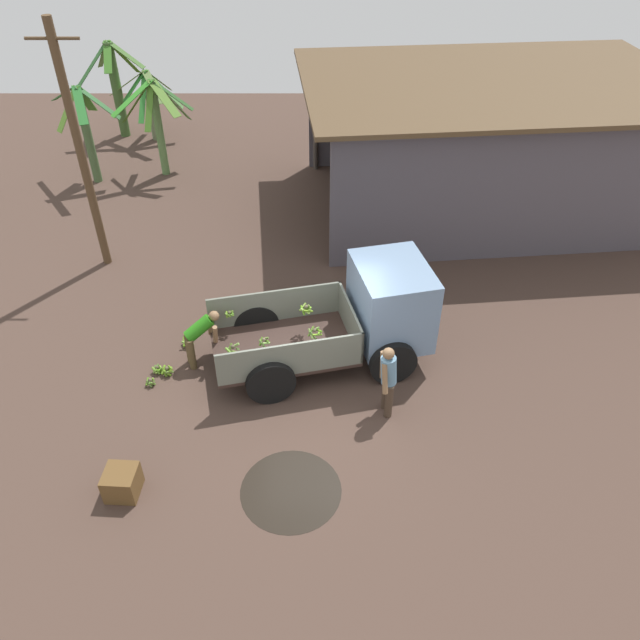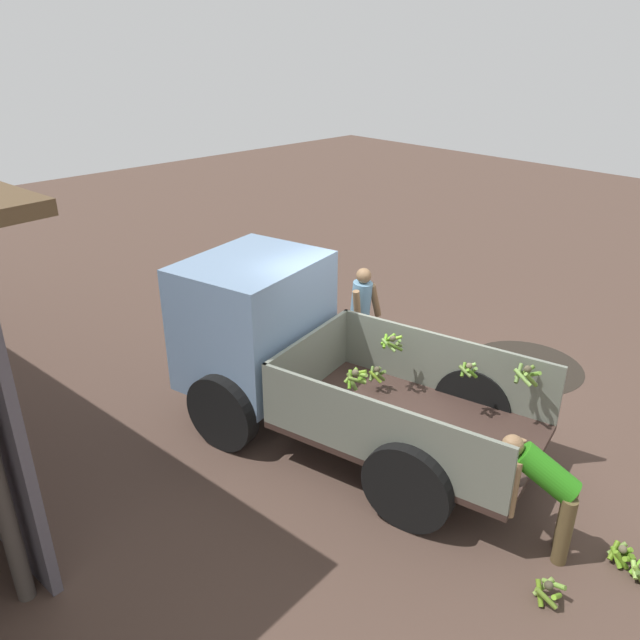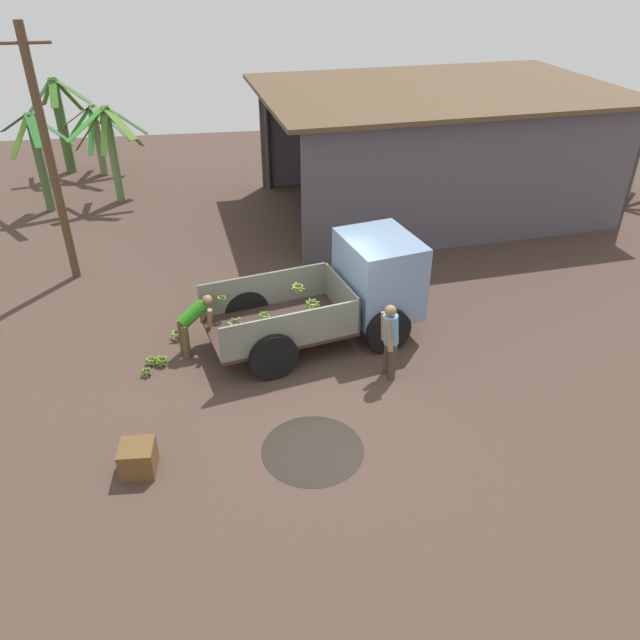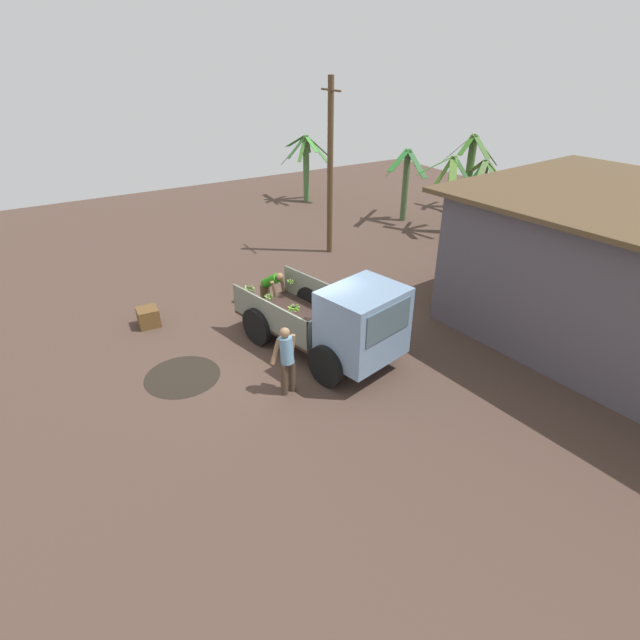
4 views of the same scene
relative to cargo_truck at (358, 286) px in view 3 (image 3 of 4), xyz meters
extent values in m
plane|color=#4A362D|center=(-1.02, -1.01, -1.13)|extent=(36.00, 36.00, 0.00)
cylinder|color=black|center=(-1.51, -3.61, -1.12)|extent=(1.76, 1.76, 0.01)
cube|color=#372620|center=(-1.76, -0.41, -0.59)|extent=(3.24, 2.44, 0.08)
cube|color=slate|center=(-1.96, 0.45, -0.17)|extent=(2.83, 0.71, 0.77)
cube|color=slate|center=(-1.56, -1.28, -0.17)|extent=(2.83, 0.71, 0.77)
cube|color=slate|center=(-0.37, -0.09, -0.17)|extent=(0.46, 1.79, 0.77)
cube|color=#718DAE|center=(0.47, 0.11, 0.19)|extent=(1.81, 2.07, 1.65)
cube|color=#4C606B|center=(1.18, 0.28, 0.52)|extent=(0.36, 1.40, 0.73)
cylinder|color=black|center=(0.04, 0.98, -0.63)|extent=(1.01, 0.44, 0.99)
cylinder|color=black|center=(0.47, -0.86, -0.63)|extent=(1.01, 0.44, 0.99)
cylinder|color=black|center=(-2.40, 0.41, -0.63)|extent=(1.01, 0.44, 0.99)
cylinder|color=black|center=(-1.97, -1.43, -0.63)|extent=(1.01, 0.44, 0.99)
sphere|color=#4D4632|center=(-2.65, -1.31, 0.18)|extent=(0.09, 0.09, 0.09)
cylinder|color=olive|center=(-2.72, -1.28, 0.09)|extent=(0.12, 0.20, 0.21)
cylinder|color=#70A736|center=(-2.70, -1.39, 0.11)|extent=(0.22, 0.16, 0.18)
cylinder|color=#5B7A2B|center=(-2.60, -1.37, 0.10)|extent=(0.19, 0.18, 0.19)
cylinder|color=#587635|center=(-2.57, -1.28, 0.10)|extent=(0.11, 0.23, 0.18)
cylinder|color=#82AF4E|center=(-2.66, -1.22, 0.11)|extent=(0.24, 0.05, 0.17)
sphere|color=brown|center=(-2.89, 0.03, -0.03)|extent=(0.06, 0.06, 0.06)
cylinder|color=#4E7520|center=(-2.86, -0.02, -0.07)|extent=(0.15, 0.10, 0.09)
cylinder|color=#5C8B30|center=(-2.84, 0.01, -0.08)|extent=(0.08, 0.15, 0.10)
cylinder|color=#63A325|center=(-2.85, 0.06, -0.09)|extent=(0.11, 0.12, 0.12)
cylinder|color=#7FA63C|center=(-2.89, 0.09, -0.07)|extent=(0.15, 0.04, 0.08)
cylinder|color=olive|center=(-2.93, 0.07, -0.09)|extent=(0.12, 0.12, 0.12)
cylinder|color=#7BAB27|center=(-2.95, 0.02, -0.08)|extent=(0.06, 0.15, 0.10)
cylinder|color=olive|center=(-2.92, -0.03, -0.07)|extent=(0.15, 0.10, 0.08)
sphere|color=brown|center=(-1.11, -0.81, 0.18)|extent=(0.08, 0.08, 0.08)
cylinder|color=#557D24|center=(-1.18, -0.77, 0.11)|extent=(0.15, 0.20, 0.15)
cylinder|color=olive|center=(-1.19, -0.84, 0.11)|extent=(0.11, 0.21, 0.15)
cylinder|color=#587E34|center=(-1.14, -0.87, 0.09)|extent=(0.17, 0.11, 0.20)
cylinder|color=#7EB22D|center=(-1.06, -0.89, 0.13)|extent=(0.21, 0.15, 0.12)
cylinder|color=#5F9B23|center=(-1.02, -0.83, 0.13)|extent=(0.08, 0.23, 0.12)
cylinder|color=#5A951E|center=(-1.03, -0.76, 0.13)|extent=(0.16, 0.21, 0.11)
cylinder|color=olive|center=(-1.12, -0.72, 0.12)|extent=(0.22, 0.06, 0.14)
sphere|color=brown|center=(-1.29, 0.04, 0.10)|extent=(0.08, 0.08, 0.08)
cylinder|color=#84AD42|center=(-1.31, -0.04, 0.05)|extent=(0.22, 0.10, 0.13)
cylinder|color=olive|center=(-1.25, -0.04, 0.06)|extent=(0.21, 0.13, 0.12)
cylinder|color=olive|center=(-1.21, 0.03, 0.03)|extent=(0.07, 0.20, 0.16)
cylinder|color=#6CAD26|center=(-1.24, 0.08, 0.02)|extent=(0.14, 0.16, 0.19)
cylinder|color=olive|center=(-1.29, 0.10, 0.01)|extent=(0.16, 0.06, 0.20)
cylinder|color=olive|center=(-1.36, 0.10, 0.06)|extent=(0.16, 0.20, 0.11)
cylinder|color=#5B971E|center=(-1.36, 0.01, 0.04)|extent=(0.12, 0.20, 0.16)
sphere|color=brown|center=(-2.09, -1.01, 0.11)|extent=(0.08, 0.08, 0.08)
cylinder|color=#7CAF4A|center=(-2.05, -1.07, 0.07)|extent=(0.16, 0.14, 0.11)
cylinder|color=#4D771F|center=(-2.04, -0.99, 0.05)|extent=(0.10, 0.17, 0.14)
cylinder|color=olive|center=(-2.09, -0.94, 0.07)|extent=(0.18, 0.05, 0.10)
cylinder|color=#588F22|center=(-2.15, -0.99, 0.04)|extent=(0.10, 0.16, 0.15)
cylinder|color=olive|center=(-2.12, -1.06, 0.04)|extent=(0.15, 0.11, 0.16)
sphere|color=#4B4431|center=(-1.00, -0.67, -0.25)|extent=(0.08, 0.08, 0.08)
cylinder|color=olive|center=(-1.02, -0.74, -0.32)|extent=(0.18, 0.09, 0.16)
cylinder|color=olive|center=(-0.96, -0.70, -0.33)|extent=(0.12, 0.15, 0.18)
cylinder|color=#56742F|center=(-0.94, -0.64, -0.32)|extent=(0.13, 0.17, 0.16)
cylinder|color=#7EAA2A|center=(-1.03, -0.61, -0.32)|extent=(0.18, 0.11, 0.16)
cylinder|color=olive|center=(-1.06, -0.67, -0.33)|extent=(0.05, 0.17, 0.17)
cube|color=#524C55|center=(8.59, 7.46, 0.66)|extent=(0.71, 6.25, 3.57)
cube|color=#524C55|center=(3.49, 10.06, 0.66)|extent=(9.71, 1.05, 3.57)
cube|color=#524C55|center=(4.09, 3.92, 0.66)|extent=(9.71, 1.05, 3.57)
cube|color=brown|center=(3.79, 6.99, 2.50)|extent=(11.19, 8.07, 0.12)
cylinder|color=#3F3833|center=(-1.15, 9.40, 0.66)|extent=(0.16, 0.16, 3.57)
cylinder|color=#3F3833|center=(-0.58, 3.66, 0.66)|extent=(0.16, 0.16, 3.57)
cylinder|color=brown|center=(-6.61, 3.64, 1.88)|extent=(0.21, 0.21, 6.00)
cylinder|color=brown|center=(-6.61, 3.64, 4.43)|extent=(1.15, 0.07, 0.07)
cylinder|color=#49653B|center=(-8.21, 8.47, 0.37)|extent=(0.27, 0.27, 2.98)
cube|color=#305E31|center=(-7.67, 8.52, 1.40)|extent=(1.13, 0.40, 1.03)
cube|color=#417A2A|center=(-8.17, 8.82, 1.42)|extent=(0.38, 0.76, 0.99)
cube|color=#316F33|center=(-8.79, 8.93, 1.54)|extent=(1.28, 1.08, 0.75)
cube|color=#56862B|center=(-8.51, 8.15, 1.33)|extent=(0.79, 0.83, 1.17)
cube|color=#236225|center=(-7.98, 7.82, 1.57)|extent=(0.72, 1.39, 0.70)
cylinder|color=#3E5E2D|center=(-8.26, 12.30, 0.51)|extent=(0.35, 0.35, 3.28)
cube|color=#3E622B|center=(-7.67, 12.18, 1.79)|extent=(1.23, 0.49, 0.85)
cube|color=#3D6B1B|center=(-7.96, 12.83, 1.52)|extent=(0.79, 1.18, 1.38)
cube|color=#64894A|center=(-8.56, 12.58, 1.69)|extent=(0.75, 0.71, 1.04)
cube|color=#275225|center=(-8.80, 11.92, 1.54)|extent=(1.23, 0.97, 1.35)
cube|color=#3B7424|center=(-8.20, 11.85, 1.79)|extent=(0.37, 0.95, 0.84)
cylinder|color=#5D8449|center=(-6.11, 9.01, 0.37)|extent=(0.25, 0.25, 2.99)
cube|color=#274E21|center=(-5.52, 8.96, 1.48)|extent=(1.21, 0.31, 0.89)
cube|color=#52793F|center=(-5.69, 9.38, 1.18)|extent=(1.04, 0.96, 1.48)
cube|color=#436336|center=(-6.26, 9.48, 1.53)|extent=(0.51, 1.02, 0.78)
cube|color=#375A17|center=(-6.69, 9.16, 1.21)|extent=(1.23, 0.48, 1.42)
cube|color=#348926|center=(-6.67, 8.59, 1.50)|extent=(1.29, 1.07, 0.84)
cube|color=#487C25|center=(-6.17, 8.57, 1.28)|extent=(0.32, 0.94, 1.29)
cube|color=#537C2D|center=(-5.70, 8.64, 1.48)|extent=(1.03, 0.98, 0.88)
cylinder|color=#6D7B55|center=(-7.04, 11.94, 0.08)|extent=(0.26, 0.26, 2.41)
cube|color=#447137|center=(-6.48, 11.96, 0.67)|extent=(1.15, 0.29, 1.34)
cube|color=#497021|center=(-6.71, 12.23, 0.91)|extent=(0.81, 0.74, 0.86)
cube|color=#417A2C|center=(-7.06, 12.50, 0.87)|extent=(0.25, 1.13, 0.94)
cube|color=olive|center=(-7.77, 12.16, 0.84)|extent=(1.55, 0.73, 0.99)
cube|color=#1F621E|center=(-7.45, 11.74, 0.86)|extent=(0.95, 0.68, 0.97)
cube|color=#2F802F|center=(-7.10, 11.35, 0.62)|extent=(0.30, 1.23, 1.43)
cube|color=#567138|center=(-6.69, 11.36, 0.96)|extent=(0.94, 1.31, 0.77)
cylinder|color=#607E58|center=(10.60, 6.86, 0.05)|extent=(0.35, 0.35, 2.36)
cube|color=#34671F|center=(10.51, 7.58, 0.73)|extent=(0.43, 1.50, 1.12)
cube|color=#264D23|center=(10.30, 7.27, 0.68)|extent=(0.76, 0.95, 1.23)
cube|color=#365E27|center=(9.99, 6.83, 0.82)|extent=(1.25, 0.35, 0.95)
cube|color=#407221|center=(10.24, 6.36, 0.91)|extent=(0.93, 1.14, 0.76)
cylinder|color=#453528|center=(0.32, -1.84, -0.73)|extent=(0.18, 0.18, 0.79)
cylinder|color=#453528|center=(0.28, -1.62, -0.73)|extent=(0.18, 0.18, 0.79)
cylinder|color=#6796B8|center=(0.27, -1.74, -0.03)|extent=(0.38, 0.34, 0.64)
sphere|color=#8C6746|center=(0.24, -1.74, 0.39)|extent=(0.22, 0.22, 0.22)
cylinder|color=#8C6746|center=(0.19, -1.95, -0.04)|extent=(0.15, 0.31, 0.58)
cylinder|color=#8C6746|center=(0.18, -1.55, -0.06)|extent=(0.13, 0.20, 0.59)
cylinder|color=brown|center=(-3.77, -0.28, -0.75)|extent=(0.19, 0.19, 0.76)
cylinder|color=brown|center=(-3.68, -0.48, -0.75)|extent=(0.19, 0.19, 0.76)
cylinder|color=#2A8316|center=(-3.49, -0.28, -0.21)|extent=(0.71, 0.51, 0.56)
sphere|color=#8C6746|center=(-3.18, -0.15, 0.01)|extent=(0.21, 0.21, 0.21)
cylinder|color=#8C6746|center=(-3.32, 0.00, -0.35)|extent=(0.17, 0.23, 0.57)
cylinder|color=#8C6746|center=(-3.16, -0.35, -0.34)|extent=(0.18, 0.25, 0.57)
cylinder|color=#484432|center=(0.00, 4.43, -0.74)|extent=(0.18, 0.18, 0.78)
cylinder|color=#484432|center=(0.22, 4.39, -0.74)|extent=(0.18, 0.18, 0.78)
cylinder|color=#8E6EAA|center=(0.11, 4.45, -0.05)|extent=(0.34, 0.41, 0.64)
sphere|color=#8C6746|center=(0.12, 4.50, 0.36)|extent=(0.22, 0.22, 0.22)
cylinder|color=#8C6746|center=(-0.05, 4.63, -0.06)|extent=(0.33, 0.15, 0.57)
cylinder|color=#8C6746|center=(0.33, 4.56, -0.06)|extent=(0.33, 0.15, 0.57)
sphere|color=brown|center=(-4.19, -0.69, -0.95)|extent=(0.08, 0.08, 0.08)
cylinder|color=#5A7E1B|center=(-4.12, -0.68, -1.01)|extent=(0.06, 0.20, 0.16)
cylinder|color=#6DA626|center=(-4.17, -0.63, -1.03)|extent=(0.18, 0.11, 0.18)
cylinder|color=olive|center=(-4.22, -0.64, -1.03)|extent=(0.17, 0.11, 0.19)
cylinder|color=#6A9C24|center=(-4.27, -0.67, -1.00)|extent=(0.09, 0.21, 0.14)
cylinder|color=#4E741A|center=(-4.25, -0.73, -1.02)|extent=(0.15, 0.17, 0.17)
cylinder|color=#659823|center=(-4.19, -0.75, -1.03)|extent=(0.17, 0.07, 0.18)
cylinder|color=olive|center=(-4.14, -0.73, -1.01)|extent=(0.16, 0.18, 0.16)
sphere|color=brown|center=(-4.48, -1.01, -0.97)|extent=(0.08, 0.08, 0.08)
cylinder|color=olive|center=(-4.48, -0.96, -1.04)|extent=(0.15, 0.05, 0.16)
cylinder|color=#5E9525|center=(-4.54, -1.00, -1.02)|extent=(0.07, 0.17, 0.12)
cylinder|color=#577632|center=(-4.50, -1.05, -1.05)|extent=(0.14, 0.11, 0.16)
cylinder|color=olive|center=(-4.44, -1.04, -1.04)|extent=(0.13, 0.14, 0.16)
cylinder|color=#5C752F|center=(-4.42, -0.98, -1.03)|extent=(0.12, 0.17, 0.13)
sphere|color=brown|center=(-4.41, -0.63, -0.97)|extent=(0.08, 0.08, 0.08)
cylinder|color=olive|center=(-4.41, -0.58, -1.04)|extent=(0.15, 0.06, 0.16)
cylinder|color=#5A8135|center=(-4.46, -0.58, -1.02)|extent=(0.16, 0.15, 0.12)
cylinder|color=#76AB42|center=(-4.47, -0.62, -1.03)|extent=(0.08, 0.17, 0.15)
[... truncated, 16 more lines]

